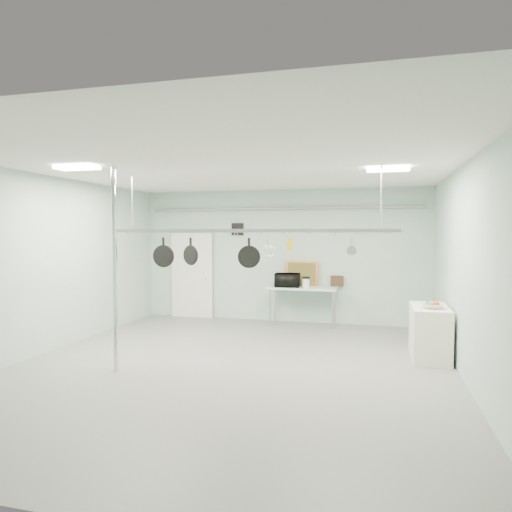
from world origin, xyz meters
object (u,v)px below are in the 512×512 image
(side_cabinet, at_px, (430,332))
(skillet_right, at_px, (249,253))
(skillet_mid, at_px, (191,251))
(microwave, at_px, (288,280))
(chrome_pole, at_px, (115,269))
(coffee_canister, at_px, (306,283))
(prep_table, at_px, (303,290))
(pot_rack, at_px, (248,229))
(skillet_left, at_px, (163,253))
(fruit_bowl, at_px, (432,306))

(side_cabinet, xyz_separation_m, skillet_right, (-2.93, -1.10, 1.38))
(skillet_mid, bearing_deg, microwave, 95.39)
(skillet_mid, bearing_deg, chrome_pole, -110.87)
(coffee_canister, relative_size, skillet_mid, 0.45)
(chrome_pole, xyz_separation_m, prep_table, (2.30, 4.20, -0.77))
(pot_rack, bearing_deg, skillet_left, 180.00)
(fruit_bowl, bearing_deg, skillet_mid, -167.49)
(chrome_pole, relative_size, coffee_canister, 15.00)
(chrome_pole, height_order, side_cabinet, chrome_pole)
(pot_rack, xyz_separation_m, skillet_right, (0.02, 0.00, -0.40))
(skillet_left, bearing_deg, coffee_canister, 54.45)
(skillet_left, bearing_deg, prep_table, 57.19)
(skillet_left, bearing_deg, skillet_mid, -2.71)
(pot_rack, relative_size, skillet_left, 9.23)
(coffee_canister, height_order, fruit_bowl, coffee_canister)
(chrome_pole, relative_size, pot_rack, 0.67)
(prep_table, height_order, side_cabinet, prep_table)
(fruit_bowl, bearing_deg, skillet_left, -168.87)
(prep_table, xyz_separation_m, microwave, (-0.34, -0.11, 0.23))
(side_cabinet, bearing_deg, fruit_bowl, -87.38)
(fruit_bowl, xyz_separation_m, skillet_mid, (-3.97, -0.88, 0.90))
(side_cabinet, bearing_deg, coffee_canister, 140.45)
(prep_table, height_order, skillet_right, skillet_right)
(side_cabinet, distance_m, fruit_bowl, 0.54)
(microwave, relative_size, skillet_mid, 1.20)
(fruit_bowl, bearing_deg, skillet_right, -163.34)
(side_cabinet, height_order, microwave, microwave)
(skillet_mid, xyz_separation_m, skillet_right, (1.03, 0.00, -0.01))
(microwave, bearing_deg, chrome_pole, 60.14)
(fruit_bowl, height_order, skillet_left, skillet_left)
(prep_table, height_order, skillet_left, skillet_left)
(chrome_pole, distance_m, fruit_bowl, 5.22)
(prep_table, bearing_deg, skillet_left, -120.10)
(prep_table, relative_size, skillet_left, 3.08)
(prep_table, distance_m, fruit_bowl, 3.52)
(microwave, xyz_separation_m, skillet_left, (-1.57, -3.19, 0.76))
(prep_table, xyz_separation_m, skillet_left, (-1.91, -3.30, 0.99))
(pot_rack, xyz_separation_m, microwave, (0.06, 3.19, -1.17))
(skillet_mid, bearing_deg, side_cabinet, 39.42)
(fruit_bowl, distance_m, skillet_left, 4.64)
(skillet_right, bearing_deg, prep_table, 73.94)
(prep_table, distance_m, skillet_mid, 3.73)
(microwave, height_order, skillet_left, skillet_left)
(skillet_right, bearing_deg, side_cabinet, 11.08)
(microwave, bearing_deg, skillet_right, 85.02)
(pot_rack, bearing_deg, chrome_pole, -154.65)
(chrome_pole, height_order, prep_table, chrome_pole)
(prep_table, distance_m, skillet_left, 3.94)
(coffee_canister, bearing_deg, side_cabinet, -39.55)
(chrome_pole, relative_size, prep_table, 2.00)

